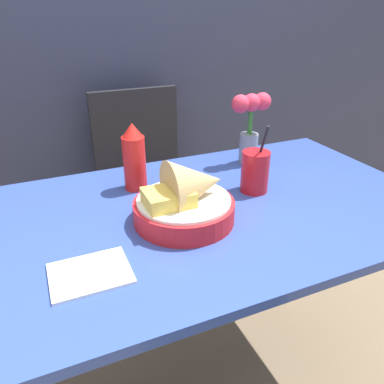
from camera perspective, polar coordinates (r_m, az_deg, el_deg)
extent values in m
cube|color=#334C9E|center=(1.00, 1.50, -3.07)|extent=(1.28, 0.73, 0.02)
cylinder|color=gray|center=(1.42, -27.27, -15.37)|extent=(0.05, 0.05, 0.74)
cylinder|color=gray|center=(1.69, 14.99, -5.70)|extent=(0.05, 0.05, 0.74)
cylinder|color=black|center=(1.65, -9.98, -12.42)|extent=(0.03, 0.03, 0.44)
cylinder|color=black|center=(1.74, 1.68, -9.61)|extent=(0.03, 0.03, 0.44)
cylinder|color=black|center=(1.94, -12.67, -6.13)|extent=(0.03, 0.03, 0.44)
cylinder|color=black|center=(2.02, -2.66, -4.06)|extent=(0.03, 0.03, 0.44)
cube|color=black|center=(1.71, -6.27, -1.43)|extent=(0.40, 0.40, 0.02)
cube|color=black|center=(1.78, -8.51, 8.00)|extent=(0.40, 0.03, 0.46)
cylinder|color=red|center=(0.93, -1.24, -2.89)|extent=(0.25, 0.25, 0.05)
cylinder|color=white|center=(0.91, -1.26, -1.22)|extent=(0.23, 0.23, 0.01)
cone|color=tan|center=(0.91, 0.55, 1.23)|extent=(0.14, 0.14, 0.14)
cube|color=#E5C14C|center=(0.88, -3.59, -1.07)|extent=(0.11, 0.09, 0.04)
cylinder|color=red|center=(1.09, -8.74, 4.36)|extent=(0.06, 0.06, 0.16)
cone|color=red|center=(1.05, -9.11, 9.32)|extent=(0.06, 0.06, 0.04)
cylinder|color=red|center=(1.08, 9.57, 3.07)|extent=(0.08, 0.08, 0.12)
cylinder|color=black|center=(1.08, 9.53, 2.61)|extent=(0.07, 0.07, 0.10)
cylinder|color=black|center=(1.07, 10.33, 5.81)|extent=(0.01, 0.06, 0.17)
cylinder|color=gray|center=(1.28, 8.58, 6.60)|extent=(0.06, 0.06, 0.10)
cylinder|color=#33722D|center=(1.25, 8.88, 10.75)|extent=(0.02, 0.02, 0.09)
sphere|color=#DB334C|center=(1.24, 9.06, 13.30)|extent=(0.06, 0.06, 0.06)
sphere|color=#DB334C|center=(1.22, 7.42, 13.18)|extent=(0.06, 0.06, 0.06)
sphere|color=#DB334C|center=(1.26, 10.66, 13.41)|extent=(0.06, 0.06, 0.06)
cube|color=white|center=(0.79, -15.26, -11.87)|extent=(0.16, 0.13, 0.01)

